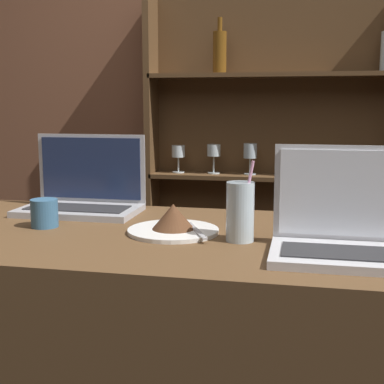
% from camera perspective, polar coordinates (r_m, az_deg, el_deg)
% --- Properties ---
extents(back_wall, '(7.00, 0.06, 2.70)m').
position_cam_1_polar(back_wall, '(2.65, 6.96, 8.67)').
color(back_wall, brown).
rests_on(back_wall, ground_plane).
extents(back_shelf, '(1.17, 0.18, 1.89)m').
position_cam_1_polar(back_shelf, '(2.60, 8.22, 0.40)').
color(back_shelf, brown).
rests_on(back_shelf, ground_plane).
extents(laptop_near, '(0.35, 0.20, 0.23)m').
position_cam_1_polar(laptop_near, '(1.63, -11.48, -0.21)').
color(laptop_near, '#ADADB2').
rests_on(laptop_near, bar_counter).
extents(laptop_far, '(0.32, 0.21, 0.23)m').
position_cam_1_polar(laptop_far, '(1.18, 16.34, -4.03)').
color(laptop_far, silver).
rests_on(laptop_far, bar_counter).
extents(cake_plate, '(0.23, 0.23, 0.07)m').
position_cam_1_polar(cake_plate, '(1.33, -2.00, -3.28)').
color(cake_plate, white).
rests_on(cake_plate, bar_counter).
extents(water_glass, '(0.07, 0.07, 0.19)m').
position_cam_1_polar(water_glass, '(1.25, 5.18, -2.10)').
color(water_glass, silver).
rests_on(water_glass, bar_counter).
extents(coffee_cup, '(0.07, 0.07, 0.07)m').
position_cam_1_polar(coffee_cup, '(1.44, -15.47, -2.19)').
color(coffee_cup, '#38668C').
rests_on(coffee_cup, bar_counter).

